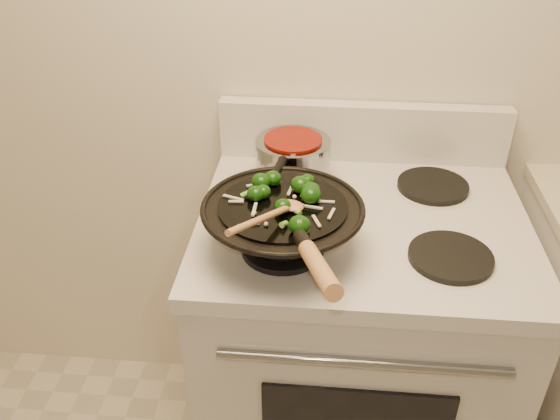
{
  "coord_description": "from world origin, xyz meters",
  "views": [
    {
      "loc": [
        -0.23,
        -0.01,
        1.7
      ],
      "look_at": [
        -0.32,
        1.04,
        1.01
      ],
      "focal_mm": 38.0,
      "sensor_mm": 36.0,
      "label": 1
    }
  ],
  "objects": [
    {
      "name": "stove",
      "position": [
        -0.14,
        1.17,
        0.47
      ],
      "size": [
        0.78,
        0.67,
        1.08
      ],
      "color": "silver",
      "rests_on": "ground"
    },
    {
      "name": "wok",
      "position": [
        -0.31,
        1.02,
        0.99
      ],
      "size": [
        0.34,
        0.56,
        0.21
      ],
      "color": "black",
      "rests_on": "stove"
    },
    {
      "name": "stirfry",
      "position": [
        -0.31,
        1.04,
        1.05
      ],
      "size": [
        0.24,
        0.22,
        0.04
      ],
      "color": "#0E3408",
      "rests_on": "wok"
    },
    {
      "name": "wooden_spoon",
      "position": [
        -0.32,
        0.95,
        1.06
      ],
      "size": [
        0.14,
        0.22,
        0.07
      ],
      "color": "#AD7444",
      "rests_on": "wok"
    },
    {
      "name": "saucepan",
      "position": [
        -0.32,
        1.32,
        0.99
      ],
      "size": [
        0.19,
        0.3,
        0.11
      ],
      "color": "gray",
      "rests_on": "stove"
    }
  ]
}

